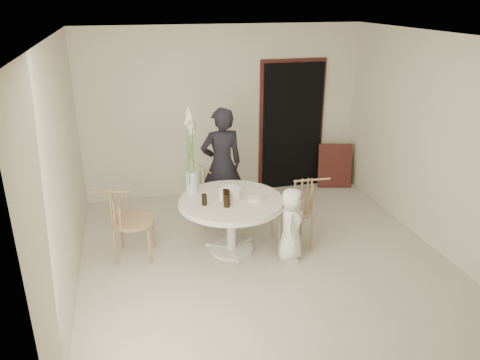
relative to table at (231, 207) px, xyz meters
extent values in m
plane|color=beige|center=(0.35, -0.25, -0.62)|extent=(4.50, 4.50, 0.00)
plane|color=white|center=(0.35, -0.25, 2.08)|extent=(4.50, 4.50, 0.00)
plane|color=beige|center=(0.35, 2.00, 0.73)|extent=(4.50, 0.00, 4.50)
plane|color=beige|center=(0.35, -2.50, 0.73)|extent=(4.50, 0.00, 4.50)
plane|color=beige|center=(-1.90, -0.25, 0.73)|extent=(0.00, 4.50, 4.50)
plane|color=beige|center=(2.60, -0.25, 0.73)|extent=(0.00, 4.50, 4.50)
cube|color=black|center=(1.50, 1.94, 0.43)|extent=(1.00, 0.10, 2.10)
cube|color=#5B241F|center=(1.50, 1.98, 0.49)|extent=(1.12, 0.03, 2.22)
cylinder|color=silver|center=(0.00, 0.00, -0.60)|extent=(0.56, 0.56, 0.04)
cylinder|color=silver|center=(0.00, 0.00, -0.27)|extent=(0.12, 0.12, 0.65)
cylinder|color=silver|center=(0.00, 0.00, 0.07)|extent=(1.33, 1.33, 0.03)
cylinder|color=white|center=(0.00, 0.00, 0.09)|extent=(1.30, 1.30, 0.04)
cube|color=#5B241F|center=(2.22, 1.70, -0.24)|extent=(0.59, 0.30, 0.75)
cylinder|color=tan|center=(-0.23, 0.65, -0.41)|extent=(0.03, 0.03, 0.40)
cylinder|color=tan|center=(0.12, 0.74, -0.41)|extent=(0.03, 0.03, 0.40)
cylinder|color=tan|center=(-0.31, 1.00, -0.41)|extent=(0.03, 0.03, 0.40)
cylinder|color=tan|center=(0.04, 1.08, -0.41)|extent=(0.03, 0.03, 0.40)
cylinder|color=tan|center=(-0.09, 0.87, -0.19)|extent=(0.45, 0.45, 0.04)
cylinder|color=tan|center=(0.61, 0.20, -0.38)|extent=(0.03, 0.03, 0.48)
cylinder|color=tan|center=(0.58, -0.22, -0.38)|extent=(0.03, 0.03, 0.48)
cylinder|color=tan|center=(1.03, 0.18, -0.38)|extent=(0.03, 0.03, 0.48)
cylinder|color=tan|center=(1.00, -0.24, -0.38)|extent=(0.03, 0.03, 0.48)
cylinder|color=tan|center=(0.80, -0.02, -0.12)|extent=(0.53, 0.53, 0.05)
cylinder|color=tan|center=(-1.05, -0.08, -0.38)|extent=(0.03, 0.03, 0.47)
cylinder|color=tan|center=(-0.97, 0.33, -0.38)|extent=(0.03, 0.03, 0.47)
cylinder|color=tan|center=(-1.46, 0.01, -0.38)|extent=(0.03, 0.03, 0.47)
cylinder|color=tan|center=(-1.38, 0.42, -0.38)|extent=(0.03, 0.03, 0.47)
cylinder|color=tan|center=(-1.22, 0.17, -0.13)|extent=(0.52, 0.52, 0.05)
imported|color=black|center=(0.09, 0.98, 0.22)|extent=(0.64, 0.45, 1.67)
imported|color=white|center=(0.67, -0.37, -0.14)|extent=(0.48, 0.55, 0.95)
cylinder|color=white|center=(-0.01, 0.03, 0.18)|extent=(0.27, 0.27, 0.13)
cylinder|color=beige|center=(-0.01, 0.03, 0.27)|extent=(0.01, 0.01, 0.05)
cylinder|color=beige|center=(0.03, 0.06, 0.27)|extent=(0.01, 0.01, 0.05)
cylinder|color=beige|center=(-0.05, 0.05, 0.27)|extent=(0.01, 0.01, 0.05)
cylinder|color=black|center=(-0.10, -0.20, 0.20)|extent=(0.09, 0.09, 0.17)
cylinder|color=black|center=(-0.08, -0.06, 0.19)|extent=(0.08, 0.08, 0.16)
cylinder|color=black|center=(-0.36, -0.08, 0.18)|extent=(0.09, 0.09, 0.14)
cylinder|color=black|center=(-0.08, -0.10, 0.20)|extent=(0.10, 0.10, 0.17)
cylinder|color=white|center=(0.29, -0.10, 0.14)|extent=(0.19, 0.19, 0.05)
cylinder|color=#BAC3BE|center=(-0.44, 0.33, 0.26)|extent=(0.16, 0.16, 0.29)
cylinder|color=#4D7331|center=(-0.41, 0.32, 0.62)|extent=(0.01, 0.01, 0.73)
cone|color=white|center=(-0.41, 0.32, 0.99)|extent=(0.07, 0.07, 0.19)
cylinder|color=#4D7331|center=(-0.44, 0.36, 0.66)|extent=(0.01, 0.01, 0.79)
cone|color=white|center=(-0.44, 0.36, 1.05)|extent=(0.07, 0.07, 0.19)
cylinder|color=#4D7331|center=(-0.47, 0.33, 0.69)|extent=(0.01, 0.01, 0.86)
cone|color=white|center=(-0.47, 0.33, 1.12)|extent=(0.07, 0.07, 0.19)
cylinder|color=#4D7331|center=(-0.45, 0.30, 0.72)|extent=(0.01, 0.01, 0.92)
cone|color=white|center=(-0.45, 0.30, 1.18)|extent=(0.07, 0.07, 0.19)
camera|label=1|loc=(-1.20, -5.20, 2.51)|focal=35.00mm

